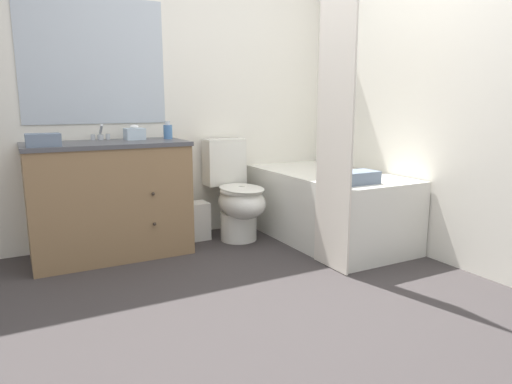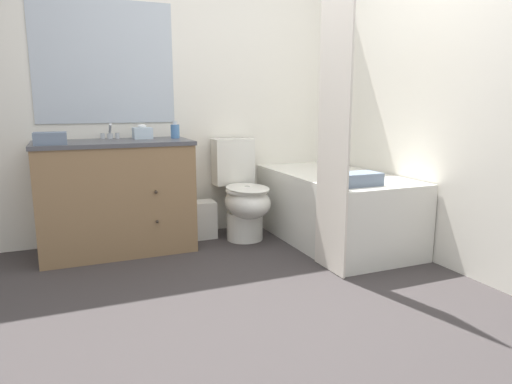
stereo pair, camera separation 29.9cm
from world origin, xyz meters
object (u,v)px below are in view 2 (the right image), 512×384
Objects in this scene: sink_faucet at (110,134)px; hand_towel_folded at (50,138)px; wastebasket at (202,220)px; tissue_box at (142,133)px; soap_dispenser at (175,131)px; bath_towel_folded at (356,179)px; bathtub at (334,207)px; vanity_cabinet at (116,195)px; toilet at (243,196)px.

hand_towel_folded is at bearing -138.23° from sink_faucet.
wastebasket is 0.86m from tissue_box.
bath_towel_folded is (1.01, -1.03, -0.30)m from soap_dispenser.
bathtub is at bearing -21.30° from sink_faucet.
sink_faucet reaches higher than bathtub.
bath_towel_folded is (1.49, -0.96, 0.18)m from vanity_cabinet.
tissue_box is at bearing 174.33° from wastebasket.
bathtub is 4.62× the size of wastebasket.
tissue_box is 1.04× the size of soap_dispenser.
bathtub reaches higher than wastebasket.
bathtub is 0.63m from bath_towel_folded.
tissue_box is at bearing 158.32° from bathtub.
bathtub is at bearing 72.30° from bath_towel_folded.
tissue_box reaches higher than bath_towel_folded.
soap_dispenser is at bearing -11.43° from tissue_box.
vanity_cabinet is 0.68m from soap_dispenser.
toilet is 2.40× the size of bath_towel_folded.
sink_faucet reaches higher than tissue_box.
tissue_box is (-0.77, 0.20, 0.53)m from toilet.
sink_faucet reaches higher than bath_towel_folded.
bathtub is 1.42m from soap_dispenser.
vanity_cabinet is 0.75m from wastebasket.
wastebasket is at bearing -10.37° from sink_faucet.
soap_dispenser is (-1.17, 0.51, 0.62)m from bathtub.
bath_towel_folded is at bearing -52.11° from wastebasket.
wastebasket is at bearing 6.21° from vanity_cabinet.
bathtub is (0.65, -0.37, -0.08)m from toilet.
tissue_box is 1.68m from bath_towel_folded.
soap_dispenser is (0.25, -0.05, 0.01)m from tissue_box.
toilet is 2.63× the size of wastebasket.
soap_dispenser is at bearing 156.31° from bathtub.
soap_dispenser is at bearing 134.50° from bath_towel_folded.
vanity_cabinet is at bearing 164.98° from bathtub.
tissue_box is (0.24, -0.08, 0.01)m from sink_faucet.
sink_faucet is at bearing 164.82° from soap_dispenser.
hand_towel_folded is at bearing -167.38° from wastebasket.
bathtub is 10.48× the size of soap_dispenser.
hand_towel_folded reaches higher than toilet.
bathtub is at bearing -7.44° from hand_towel_folded.
bath_towel_folded reaches higher than bathtub.
vanity_cabinet is 7.87× the size of tissue_box.
sink_faucet is 0.50m from soap_dispenser.
tissue_box reaches higher than toilet.
bathtub is 1.10m from wastebasket.
tissue_box is 0.69× the size of hand_towel_folded.
tissue_box is at bearing 168.57° from soap_dispenser.
hand_towel_folded is (-2.07, 0.27, 0.60)m from bathtub.
vanity_cabinet is 0.53m from tissue_box.
hand_towel_folded is at bearing -176.15° from toilet.
sink_faucet is 1.16m from toilet.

